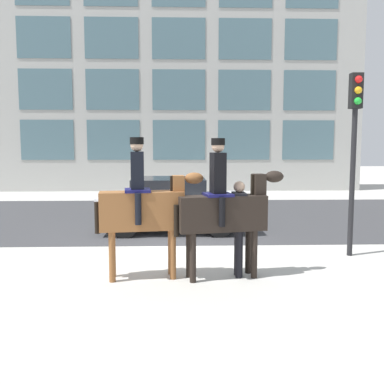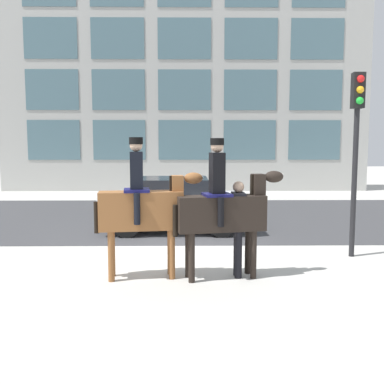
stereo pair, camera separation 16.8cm
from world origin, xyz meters
TOP-DOWN VIEW (x-y plane):
  - ground_plane at (0.00, 0.00)m, footprint 80.00×80.00m
  - road_surface at (0.00, 4.75)m, footprint 19.09×8.50m
  - office_building_facade at (0.00, 12.99)m, footprint 19.09×0.33m
  - mounted_horse_lead at (-0.67, -1.91)m, footprint 1.91×0.65m
  - mounted_horse_companion at (0.74, -1.94)m, footprint 1.99×0.72m
  - pedestrian_bystander at (1.00, -1.89)m, footprint 0.82×0.44m
  - street_car_near_lane at (-0.24, 2.37)m, footprint 3.92×2.05m
  - traffic_light at (3.61, -0.50)m, footprint 0.24×0.29m

SIDE VIEW (x-z plane):
  - ground_plane at x=0.00m, z-range 0.00..0.00m
  - road_surface at x=0.00m, z-range 0.00..0.01m
  - street_car_near_lane at x=-0.24m, z-range 0.05..1.51m
  - pedestrian_bystander at x=1.00m, z-range 0.15..1.87m
  - mounted_horse_companion at x=0.74m, z-range 0.01..2.48m
  - mounted_horse_lead at x=-0.67m, z-range 0.04..2.52m
  - traffic_light at x=3.61m, z-range 0.66..4.49m
  - office_building_facade at x=0.00m, z-range 0.01..17.30m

